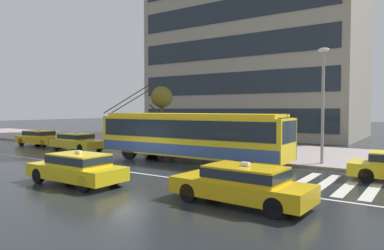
# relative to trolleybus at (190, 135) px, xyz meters

# --- Properties ---
(ground_plane) EXTENTS (160.00, 160.00, 0.00)m
(ground_plane) POSITION_rel_trolleybus_xyz_m (-1.86, -3.29, -1.56)
(ground_plane) COLOR #202427
(sidewalk_slab) EXTENTS (80.00, 10.00, 0.14)m
(sidewalk_slab) POSITION_rel_trolleybus_xyz_m (-1.86, 6.60, -1.49)
(sidewalk_slab) COLOR gray
(sidewalk_slab) RESTS_ON ground_plane
(crosswalk_stripe_edge_near) EXTENTS (0.44, 4.40, 0.01)m
(crosswalk_stripe_edge_near) POSITION_rel_trolleybus_xyz_m (7.18, -1.84, -1.56)
(crosswalk_stripe_edge_near) COLOR beige
(crosswalk_stripe_edge_near) RESTS_ON ground_plane
(crosswalk_stripe_inner_a) EXTENTS (0.44, 4.40, 0.01)m
(crosswalk_stripe_inner_a) POSITION_rel_trolleybus_xyz_m (8.08, -1.84, -1.56)
(crosswalk_stripe_inner_a) COLOR beige
(crosswalk_stripe_inner_a) RESTS_ON ground_plane
(crosswalk_stripe_center) EXTENTS (0.44, 4.40, 0.01)m
(crosswalk_stripe_center) POSITION_rel_trolleybus_xyz_m (8.98, -1.84, -1.56)
(crosswalk_stripe_center) COLOR beige
(crosswalk_stripe_center) RESTS_ON ground_plane
(crosswalk_stripe_inner_b) EXTENTS (0.44, 4.40, 0.01)m
(crosswalk_stripe_inner_b) POSITION_rel_trolleybus_xyz_m (9.88, -1.84, -1.56)
(crosswalk_stripe_inner_b) COLOR beige
(crosswalk_stripe_inner_b) RESTS_ON ground_plane
(lane_centre_line) EXTENTS (72.00, 0.14, 0.01)m
(lane_centre_line) POSITION_rel_trolleybus_xyz_m (-1.86, -4.49, -1.56)
(lane_centre_line) COLOR silver
(lane_centre_line) RESTS_ON ground_plane
(trolleybus) EXTENTS (12.71, 2.82, 4.78)m
(trolleybus) POSITION_rel_trolleybus_xyz_m (0.00, 0.00, 0.00)
(trolleybus) COLOR yellow
(trolleybus) RESTS_ON ground_plane
(taxi_oncoming_near) EXTENTS (4.40, 1.80, 1.39)m
(taxi_oncoming_near) POSITION_rel_trolleybus_xyz_m (-0.35, -7.71, -0.86)
(taxi_oncoming_near) COLOR yellow
(taxi_oncoming_near) RESTS_ON ground_plane
(taxi_far_behind) EXTENTS (4.53, 1.94, 1.39)m
(taxi_far_behind) POSITION_rel_trolleybus_xyz_m (-15.69, 0.33, -0.86)
(taxi_far_behind) COLOR yellow
(taxi_far_behind) RESTS_ON ground_plane
(taxi_queued_behind_bus) EXTENTS (4.32, 1.85, 1.39)m
(taxi_queued_behind_bus) POSITION_rel_trolleybus_xyz_m (-10.25, -0.09, -0.86)
(taxi_queued_behind_bus) COLOR yellow
(taxi_queued_behind_bus) RESTS_ON ground_plane
(taxi_oncoming_far) EXTENTS (4.69, 1.96, 1.39)m
(taxi_oncoming_far) POSITION_rel_trolleybus_xyz_m (6.67, -6.71, -0.86)
(taxi_oncoming_far) COLOR gold
(taxi_oncoming_far) RESTS_ON ground_plane
(bus_shelter) EXTENTS (3.91, 1.52, 2.41)m
(bus_shelter) POSITION_rel_trolleybus_xyz_m (-2.06, 3.61, 0.36)
(bus_shelter) COLOR gray
(bus_shelter) RESTS_ON sidewalk_slab
(pedestrian_at_shelter) EXTENTS (1.41, 1.41, 1.98)m
(pedestrian_at_shelter) POSITION_rel_trolleybus_xyz_m (-1.05, 3.31, 0.19)
(pedestrian_at_shelter) COLOR #1D3548
(pedestrian_at_shelter) RESTS_ON sidewalk_slab
(pedestrian_approaching_curb) EXTENTS (1.37, 1.37, 1.97)m
(pedestrian_approaching_curb) POSITION_rel_trolleybus_xyz_m (-3.85, 3.06, 0.13)
(pedestrian_approaching_curb) COLOR #1E2F4C
(pedestrian_approaching_curb) RESTS_ON sidewalk_slab
(street_lamp) EXTENTS (0.60, 0.32, 6.23)m
(street_lamp) POSITION_rel_trolleybus_xyz_m (6.80, 2.72, 2.29)
(street_lamp) COLOR gray
(street_lamp) RESTS_ON sidewalk_slab
(street_tree_bare) EXTENTS (1.84, 1.66, 4.61)m
(street_tree_bare) POSITION_rel_trolleybus_xyz_m (-4.74, 3.18, 2.26)
(street_tree_bare) COLOR brown
(street_tree_bare) RESTS_ON sidewalk_slab
(office_tower_corner_left) EXTENTS (23.31, 13.18, 29.97)m
(office_tower_corner_left) POSITION_rel_trolleybus_xyz_m (-5.66, 21.54, 13.43)
(office_tower_corner_left) COLOR gray
(office_tower_corner_left) RESTS_ON ground_plane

